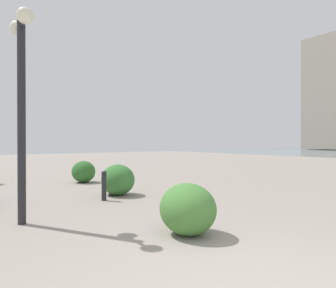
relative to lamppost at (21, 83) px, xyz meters
name	(u,v)px	position (x,y,z in m)	size (l,w,h in m)	color
lamppost	(21,83)	(0.00, 0.00, 0.00)	(0.98, 0.28, 3.75)	#232328
bollard_near	(104,185)	(1.15, -2.09, -2.13)	(0.13, 0.13, 0.75)	#232328
bollard_mid	(111,183)	(1.63, -2.50, -2.17)	(0.13, 0.13, 0.68)	#232328
shrub_low	(188,209)	(-2.22, -2.02, -2.11)	(0.96, 0.87, 0.82)	#477F38
shrub_round	(84,172)	(4.71, -2.88, -2.13)	(0.92, 0.83, 0.78)	#2D6628
shrub_wide	(118,180)	(1.64, -2.72, -2.10)	(1.00, 0.90, 0.85)	#387533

